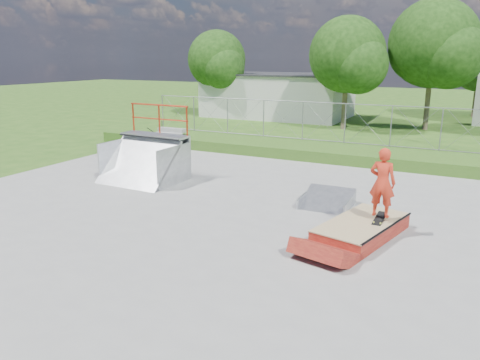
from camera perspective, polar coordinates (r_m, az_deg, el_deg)
The scene contains 14 objects.
ground at distance 12.34m, azimuth -0.16°, elevation -5.65°, with size 120.00×120.00×0.00m, color #2B5518.
concrete_pad at distance 12.33m, azimuth -0.16°, elevation -5.56°, with size 20.00×16.00×0.04m, color gray.
grass_berm at distance 20.88m, azimuth 11.81°, elevation 3.29°, with size 24.00×3.00×0.50m, color #2B5518.
grind_box at distance 11.91m, azimuth 14.58°, elevation -5.85°, with size 1.95×3.01×0.41m.
quarter_pipe at distance 16.70m, azimuth -11.94°, elevation 4.17°, with size 2.64×2.23×2.64m, color #96999D, non-canonical shape.
flat_bank_ramp at distance 14.03m, azimuth 10.53°, elevation -2.42°, with size 1.41×1.51×0.43m, color #96999D, non-canonical shape.
skateboard at distance 12.02m, azimuth 16.64°, elevation -4.55°, with size 0.22×0.80×0.02m, color black.
skater at distance 11.77m, azimuth 16.94°, elevation -0.64°, with size 0.62×0.41×1.70m, color red.
concrete_stairs at distance 23.78m, azimuth -8.93°, elevation 5.18°, with size 1.50×1.60×0.80m, color gray, non-canonical shape.
chain_link_fence at distance 21.65m, azimuth 12.68°, elevation 6.74°, with size 20.00×0.06×1.80m, color gray, non-canonical shape.
utility_building_flat at distance 35.02m, azimuth 4.64°, elevation 10.18°, with size 10.00×6.00×3.00m, color silver.
tree_left_near at distance 28.99m, azimuth 13.33°, elevation 14.30°, with size 4.76×4.48×6.65m.
tree_center at distance 30.21m, azimuth 23.00°, elevation 14.72°, with size 5.44×5.12×7.60m.
tree_left_far at distance 34.62m, azimuth -2.64°, elevation 14.20°, with size 4.42×4.16×6.18m.
Camera 1 is at (5.26, -10.29, 4.32)m, focal length 35.00 mm.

